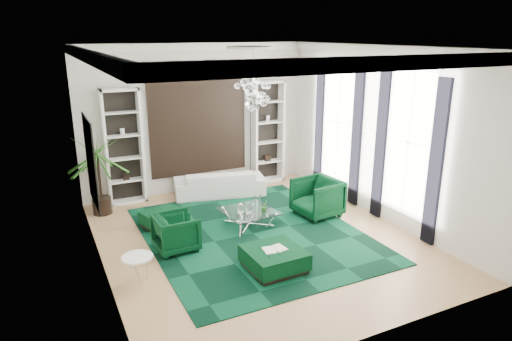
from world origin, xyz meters
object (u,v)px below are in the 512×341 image
sofa (220,183)px  armchair_left (176,232)px  ottoman_front (274,259)px  palm (98,165)px  ottoman_side (164,220)px  armchair_right (317,198)px  coffee_table (249,218)px  side_table (138,271)px

sofa → armchair_left: bearing=66.0°
ottoman_front → palm: size_ratio=0.41×
palm → ottoman_front: bearing=-59.9°
ottoman_side → armchair_left: bearing=-93.0°
armchair_right → ottoman_front: size_ratio=0.99×
sofa → palm: size_ratio=0.97×
palm → armchair_left: bearing=-68.1°
sofa → armchair_right: (1.49, -2.26, 0.10)m
armchair_left → armchair_right: bearing=-88.1°
sofa → armchair_left: (-1.90, -2.52, 0.03)m
armchair_left → ottoman_side: 1.14m
coffee_table → ottoman_side: coffee_table is taller
armchair_left → ottoman_side: armchair_left is taller
ottoman_side → palm: (-1.08, 1.42, 0.99)m
armchair_left → side_table: (-0.94, -0.95, -0.11)m
armchair_right → ottoman_side: armchair_right is taller
armchair_right → side_table: (-4.33, -1.21, -0.19)m
side_table → palm: 3.62m
side_table → armchair_right: bearing=15.7°
armchair_right → side_table: bearing=-80.6°
sofa → side_table: 4.48m
coffee_table → ottoman_side: bearing=156.2°
armchair_right → ottoman_side: size_ratio=1.18×
armchair_left → ottoman_side: size_ratio=0.98×
ottoman_front → palm: 4.79m
side_table → palm: bearing=91.4°
armchair_left → palm: size_ratio=0.34×
palm → sofa: bearing=-0.5°
sofa → armchair_left: 3.15m
armchair_left → coffee_table: (1.72, 0.38, -0.18)m
ottoman_front → side_table: side_table is taller
ottoman_front → side_table: size_ratio=1.87×
armchair_right → coffee_table: size_ratio=0.90×
sofa → armchair_right: bearing=136.4°
side_table → palm: size_ratio=0.22×
sofa → palm: (-2.92, 0.02, 0.84)m
ottoman_front → palm: palm is taller
armchair_right → side_table: 4.50m
ottoman_front → ottoman_side: bearing=115.7°
sofa → side_table: sofa is taller
ottoman_side → coffee_table: bearing=-23.8°
sofa → coffee_table: size_ratio=2.15×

